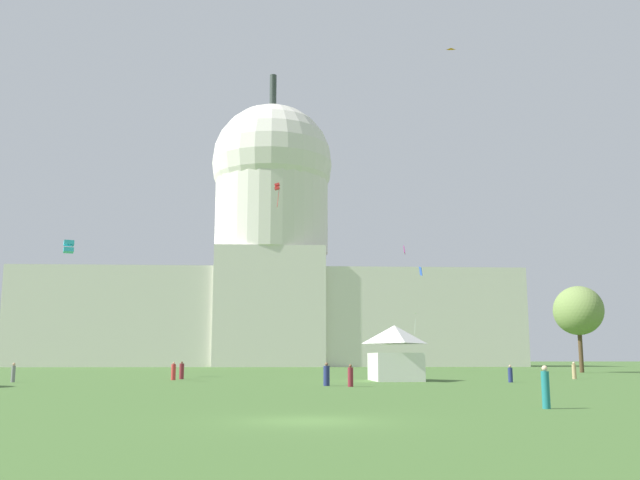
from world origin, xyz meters
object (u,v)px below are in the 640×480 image
(event_tent, at_px, (395,353))
(kite_white_low, at_px, (414,316))
(person_maroon_aisle_center, at_px, (182,371))
(person_teal_near_tree_west, at_px, (546,388))
(person_navy_near_tent, at_px, (327,375))
(person_navy_mid_right, at_px, (510,374))
(kite_magenta_low, at_px, (404,250))
(kite_blue_low, at_px, (421,271))
(person_grey_edge_east, at_px, (13,373))
(tree_east_near, at_px, (578,311))
(kite_orange_high, at_px, (451,49))
(person_tan_back_center, at_px, (574,371))
(kite_red_mid, at_px, (277,187))
(person_red_near_tree_east, at_px, (173,372))
(person_maroon_deep_crowd, at_px, (350,376))
(kite_cyan_low, at_px, (69,247))
(capitol_building, at_px, (271,269))

(event_tent, height_order, kite_white_low, kite_white_low)
(person_maroon_aisle_center, relative_size, person_teal_near_tree_west, 0.99)
(event_tent, distance_m, person_navy_near_tent, 13.52)
(person_navy_mid_right, height_order, kite_magenta_low, kite_magenta_low)
(kite_blue_low, bearing_deg, person_grey_edge_east, -6.81)
(kite_magenta_low, bearing_deg, kite_blue_low, -134.44)
(tree_east_near, bearing_deg, kite_blue_low, 159.66)
(person_navy_mid_right, xyz_separation_m, kite_orange_high, (10.65, 57.40, 56.55))
(tree_east_near, distance_m, kite_orange_high, 53.10)
(kite_magenta_low, height_order, kite_orange_high, kite_orange_high)
(person_tan_back_center, bearing_deg, person_navy_mid_right, -145.84)
(person_maroon_aisle_center, bearing_deg, kite_red_mid, -129.85)
(person_red_near_tree_east, bearing_deg, person_tan_back_center, 164.46)
(tree_east_near, bearing_deg, person_maroon_deep_crowd, -128.38)
(person_teal_near_tree_west, bearing_deg, kite_magenta_low, 106.73)
(person_maroon_deep_crowd, bearing_deg, kite_cyan_low, -32.09)
(kite_blue_low, relative_size, kite_magenta_low, 1.70)
(kite_magenta_low, height_order, kite_red_mid, kite_red_mid)
(person_red_near_tree_east, distance_m, kite_blue_low, 52.92)
(person_teal_near_tree_west, xyz_separation_m, person_red_near_tree_east, (-21.02, 38.91, -0.05))
(person_tan_back_center, relative_size, kite_magenta_low, 1.89)
(person_navy_near_tent, bearing_deg, person_maroon_aisle_center, -12.09)
(person_teal_near_tree_west, height_order, person_tan_back_center, person_teal_near_tree_west)
(person_grey_edge_east, distance_m, person_red_near_tree_east, 13.89)
(capitol_building, bearing_deg, kite_red_mid, -88.36)
(person_teal_near_tree_west, relative_size, person_red_near_tree_east, 1.03)
(person_maroon_aisle_center, relative_size, kite_magenta_low, 1.94)
(kite_cyan_low, relative_size, kite_red_mid, 0.34)
(person_navy_mid_right, relative_size, kite_red_mid, 0.36)
(person_maroon_deep_crowd, xyz_separation_m, person_tan_back_center, (23.96, 17.43, 0.04))
(person_maroon_aisle_center, bearing_deg, kite_orange_high, -157.68)
(person_navy_near_tent, height_order, person_maroon_aisle_center, person_maroon_aisle_center)
(person_navy_near_tent, bearing_deg, kite_cyan_low, -0.74)
(capitol_building, xyz_separation_m, kite_cyan_low, (-20.57, -99.45, -10.24))
(kite_white_low, bearing_deg, person_grey_edge_east, -21.63)
(kite_red_mid, bearing_deg, tree_east_near, 81.65)
(event_tent, bearing_deg, person_teal_near_tree_west, -89.90)
(person_maroon_aisle_center, xyz_separation_m, person_tan_back_center, (38.78, -1.77, -0.02))
(tree_east_near, height_order, person_maroon_deep_crowd, tree_east_near)
(person_navy_near_tent, bearing_deg, person_grey_edge_east, 21.33)
(person_grey_edge_east, xyz_separation_m, person_maroon_aisle_center, (13.22, 8.12, 0.01))
(person_teal_near_tree_west, relative_size, kite_cyan_low, 1.26)
(event_tent, xyz_separation_m, kite_cyan_low, (-33.82, 12.51, 11.60))
(kite_red_mid, bearing_deg, person_red_near_tree_east, -7.87)
(person_maroon_deep_crowd, bearing_deg, kite_orange_high, -101.10)
(person_navy_near_tent, xyz_separation_m, kite_orange_high, (26.83, 64.14, 56.44))
(capitol_building, bearing_deg, person_tan_back_center, -73.52)
(person_navy_mid_right, distance_m, person_navy_near_tent, 17.53)
(person_maroon_aisle_center, bearing_deg, person_grey_edge_east, 4.56)
(person_maroon_deep_crowd, xyz_separation_m, kite_magenta_low, (7.52, 18.95, 12.28))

